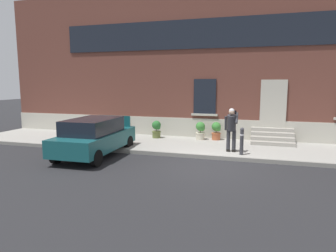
{
  "coord_description": "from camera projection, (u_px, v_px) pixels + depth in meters",
  "views": [
    {
      "loc": [
        1.49,
        -10.06,
        2.85
      ],
      "look_at": [
        -1.93,
        1.6,
        1.1
      ],
      "focal_mm": 31.91,
      "sensor_mm": 36.0,
      "label": 1
    }
  ],
  "objects": [
    {
      "name": "person_on_phone",
      "position": [
        231.0,
        127.0,
        11.67
      ],
      "size": [
        0.51,
        0.52,
        1.74
      ],
      "rotation": [
        0.0,
        0.0,
        -0.11
      ],
      "color": "#2D2D33",
      "rests_on": "sidewalk"
    },
    {
      "name": "ground_plane",
      "position": [
        208.0,
        166.0,
        10.38
      ],
      "size": [
        80.0,
        80.0,
        0.0
      ],
      "primitive_type": "plane",
      "color": "#232326"
    },
    {
      "name": "curb_edge",
      "position": [
        212.0,
        157.0,
        11.26
      ],
      "size": [
        24.0,
        0.12,
        0.15
      ],
      "primitive_type": "cube",
      "color": "gray",
      "rests_on": "ground"
    },
    {
      "name": "entrance_stoop",
      "position": [
        272.0,
        138.0,
        13.6
      ],
      "size": [
        1.87,
        1.28,
        0.64
      ],
      "color": "#9E998E",
      "rests_on": "sidewalk"
    },
    {
      "name": "sidewalk",
      "position": [
        218.0,
        147.0,
        13.03
      ],
      "size": [
        24.0,
        3.6,
        0.15
      ],
      "primitive_type": "cube",
      "color": "#99968E",
      "rests_on": "ground"
    },
    {
      "name": "planter_charcoal",
      "position": [
        120.0,
        126.0,
        15.77
      ],
      "size": [
        0.44,
        0.44,
        0.86
      ],
      "color": "#2D2D30",
      "rests_on": "sidewalk"
    },
    {
      "name": "planter_cream",
      "position": [
        201.0,
        130.0,
        14.35
      ],
      "size": [
        0.44,
        0.44,
        0.86
      ],
      "color": "beige",
      "rests_on": "sidewalk"
    },
    {
      "name": "planter_olive",
      "position": [
        157.0,
        129.0,
        14.8
      ],
      "size": [
        0.44,
        0.44,
        0.86
      ],
      "color": "#606B38",
      "rests_on": "sidewalk"
    },
    {
      "name": "bollard_near_person",
      "position": [
        242.0,
        140.0,
        11.27
      ],
      "size": [
        0.15,
        0.15,
        1.04
      ],
      "color": "#333338",
      "rests_on": "sidewalk"
    },
    {
      "name": "planter_terracotta",
      "position": [
        216.0,
        130.0,
        14.29
      ],
      "size": [
        0.44,
        0.44,
        0.86
      ],
      "color": "#B25B38",
      "rests_on": "sidewalk"
    },
    {
      "name": "hatchback_car_teal",
      "position": [
        95.0,
        136.0,
        11.66
      ],
      "size": [
        1.84,
        4.09,
        1.5
      ],
      "color": "#165156",
      "rests_on": "ground"
    },
    {
      "name": "building_facade",
      "position": [
        226.0,
        65.0,
        14.87
      ],
      "size": [
        24.0,
        1.52,
        7.5
      ],
      "color": "brown",
      "rests_on": "ground"
    }
  ]
}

